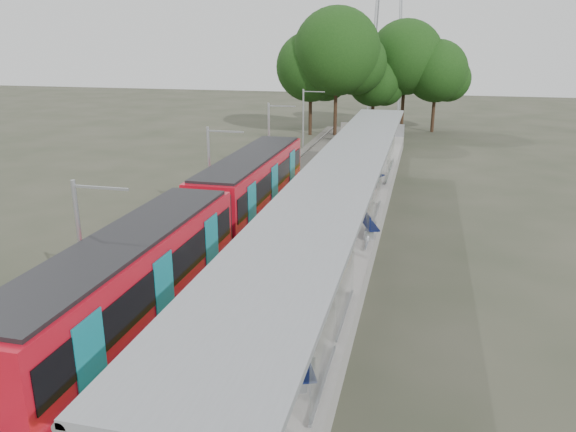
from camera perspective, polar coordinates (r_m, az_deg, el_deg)
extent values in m
cube|color=#59544C|center=(31.73, -4.09, -0.31)|extent=(3.00, 70.00, 0.24)
cube|color=gray|center=(30.60, 3.95, -0.24)|extent=(6.00, 50.00, 1.00)
cube|color=#C58F17|center=(30.95, -0.68, 1.00)|extent=(0.60, 50.00, 0.02)
cube|color=#9EA0A5|center=(54.53, 8.55, 8.68)|extent=(6.00, 0.10, 1.20)
cube|color=black|center=(20.26, -15.70, -10.09)|extent=(2.50, 13.50, 0.70)
cube|color=red|center=(19.59, -16.09, -5.93)|extent=(2.65, 13.50, 2.50)
cube|color=black|center=(19.57, -16.10, -5.80)|extent=(2.72, 12.96, 1.20)
cube|color=black|center=(19.13, -16.41, -2.36)|extent=(2.40, 12.82, 0.15)
cube|color=#0C707F|center=(19.04, -12.45, -6.83)|extent=(0.04, 1.30, 2.00)
cylinder|color=black|center=(17.10, -23.60, -17.78)|extent=(2.20, 0.70, 0.70)
cube|color=black|center=(32.34, -3.66, 1.03)|extent=(2.50, 13.50, 0.70)
cube|color=red|center=(31.92, -3.72, 3.78)|extent=(2.65, 13.50, 2.50)
cube|color=black|center=(31.91, -3.72, 3.87)|extent=(2.72, 12.96, 1.20)
cube|color=black|center=(31.64, -3.76, 6.07)|extent=(2.40, 12.83, 0.15)
cube|color=#0C707F|center=(31.59, -1.35, 3.38)|extent=(0.04, 1.30, 2.00)
cylinder|color=black|center=(28.18, -6.49, -2.22)|extent=(2.20, 0.70, 0.70)
cube|color=black|center=(25.60, -8.38, -0.44)|extent=(2.30, 0.80, 2.40)
cube|color=#9EA0A5|center=(13.17, -0.92, -14.96)|extent=(0.25, 0.25, 3.50)
cube|color=#9EA0A5|center=(16.59, 2.59, -7.72)|extent=(0.25, 0.25, 3.50)
cube|color=#9EA0A5|center=(20.23, 4.79, -2.99)|extent=(0.25, 0.25, 3.50)
cube|color=#9EA0A5|center=(23.98, 6.31, 0.28)|extent=(0.25, 0.25, 3.50)
cube|color=#9EA0A5|center=(27.80, 7.41, 2.65)|extent=(0.25, 0.25, 3.50)
cube|color=#9EA0A5|center=(31.67, 8.24, 4.45)|extent=(0.25, 0.25, 3.50)
cube|color=#9EA0A5|center=(35.56, 8.90, 5.86)|extent=(0.25, 0.25, 3.50)
cube|color=#9EA0A5|center=(39.48, 9.43, 6.99)|extent=(0.25, 0.25, 3.50)
cube|color=#9EA0A5|center=(43.41, 9.86, 7.91)|extent=(0.25, 0.25, 3.50)
cube|color=gray|center=(25.49, 6.15, 5.57)|extent=(3.20, 38.00, 0.16)
cylinder|color=#9EA0A5|center=(25.75, 2.71, 5.59)|extent=(0.24, 38.00, 0.24)
cube|color=silver|center=(15.00, 3.73, -13.06)|extent=(0.05, 3.70, 2.20)
cube|color=silver|center=(18.52, 5.92, -6.87)|extent=(0.05, 3.70, 2.20)
cube|color=silver|center=(25.97, 8.38, 0.28)|extent=(0.05, 3.70, 2.20)
cube|color=silver|center=(29.81, 9.15, 2.50)|extent=(0.05, 3.70, 2.20)
cube|color=silver|center=(37.58, 10.20, 5.56)|extent=(0.05, 3.70, 2.20)
cube|color=silver|center=(41.50, 10.58, 6.66)|extent=(0.05, 3.70, 2.20)
cylinder|color=#382316|center=(60.60, 2.28, 10.45)|extent=(0.36, 0.36, 4.72)
sphere|color=#1C4313|center=(60.20, 2.33, 14.91)|extent=(7.17, 7.17, 7.17)
cylinder|color=#382316|center=(59.19, 4.84, 10.75)|extent=(0.36, 0.36, 5.77)
sphere|color=#1C4313|center=(58.79, 4.99, 16.35)|extent=(8.77, 8.77, 8.77)
cylinder|color=#382316|center=(63.06, 8.58, 10.13)|extent=(0.36, 0.36, 3.79)
sphere|color=#1C4313|center=(62.70, 8.74, 13.57)|extent=(5.76, 5.76, 5.76)
cylinder|color=#382316|center=(64.65, 11.57, 10.83)|extent=(0.36, 0.36, 5.30)
sphere|color=#1C4313|center=(64.28, 11.86, 15.51)|extent=(8.05, 8.05, 8.05)
cylinder|color=#382316|center=(64.48, 14.54, 10.19)|extent=(0.36, 0.36, 4.37)
sphere|color=#1C4313|center=(64.11, 14.85, 14.06)|extent=(6.64, 6.64, 6.64)
cylinder|color=#9EA0A5|center=(20.55, -20.22, -3.88)|extent=(0.16, 0.16, 5.40)
cube|color=#9EA0A5|center=(19.28, -18.51, 2.74)|extent=(2.00, 0.08, 0.08)
cylinder|color=#9EA0A5|center=(30.72, -7.97, 3.96)|extent=(0.16, 0.16, 5.40)
cube|color=#9EA0A5|center=(29.89, -6.36, 8.54)|extent=(2.00, 0.08, 0.08)
cylinder|color=#9EA0A5|center=(41.88, -1.95, 7.74)|extent=(0.16, 0.16, 5.40)
cube|color=#9EA0A5|center=(41.27, -0.62, 11.11)|extent=(2.00, 0.08, 0.08)
cylinder|color=#9EA0A5|center=(53.40, 1.56, 9.87)|extent=(0.16, 0.16, 5.40)
cube|color=#9EA0A5|center=(52.92, 2.66, 12.51)|extent=(2.00, 0.08, 0.08)
cube|color=#0E1746|center=(15.56, 1.69, -15.18)|extent=(0.91, 1.43, 0.06)
cube|color=#0E1746|center=(15.45, 1.01, -14.24)|extent=(0.58, 1.29, 0.51)
cube|color=#9EA0A5|center=(15.23, 1.23, -16.94)|extent=(0.36, 0.19, 0.40)
cube|color=#9EA0A5|center=(16.13, 2.11, -14.78)|extent=(0.36, 0.19, 0.40)
cube|color=#0E1746|center=(26.50, 8.37, -0.97)|extent=(1.02, 1.73, 0.07)
cube|color=#0E1746|center=(26.41, 7.93, -0.25)|extent=(0.61, 1.59, 0.61)
cube|color=#9EA0A5|center=(25.95, 8.20, -1.95)|extent=(0.44, 0.21, 0.49)
cube|color=#9EA0A5|center=(27.20, 8.49, -1.04)|extent=(0.44, 0.21, 0.49)
cube|color=#0E1746|center=(35.99, 8.86, 3.95)|extent=(1.12, 1.71, 0.07)
cube|color=#0E1746|center=(35.93, 8.54, 4.48)|extent=(0.73, 1.53, 0.60)
cube|color=#9EA0A5|center=(35.41, 8.75, 3.31)|extent=(0.43, 0.24, 0.48)
cube|color=#9EA0A5|center=(36.68, 8.94, 3.80)|extent=(0.43, 0.24, 0.48)
cylinder|color=beige|center=(14.25, -5.37, -17.46)|extent=(0.36, 0.36, 1.34)
cube|color=red|center=(13.80, -5.47, -14.73)|extent=(0.31, 0.16, 0.22)
cylinder|color=beige|center=(35.27, 6.03, 4.26)|extent=(0.42, 0.42, 1.56)
cube|color=red|center=(35.07, 6.08, 5.75)|extent=(0.37, 0.14, 0.26)
cylinder|color=#9EA0A5|center=(19.92, 3.12, -7.50)|extent=(0.49, 0.49, 0.81)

